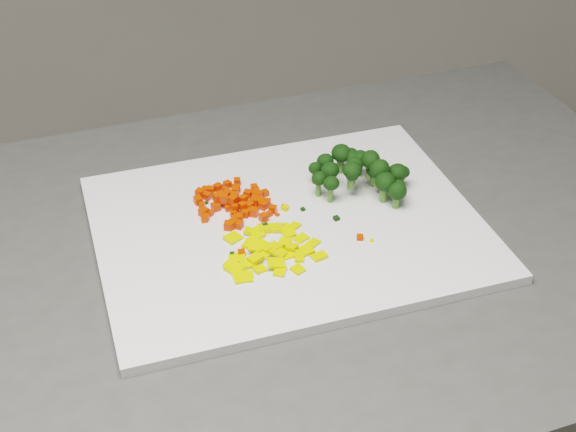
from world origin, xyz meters
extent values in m
cube|color=silver|center=(0.38, 0.37, 0.91)|extent=(0.46, 0.37, 0.01)
cube|color=red|center=(0.31, 0.44, 0.92)|extent=(0.01, 0.01, 0.01)
cube|color=red|center=(0.32, 0.37, 0.92)|extent=(0.01, 0.01, 0.01)
cube|color=red|center=(0.28, 0.41, 0.92)|extent=(0.01, 0.01, 0.01)
cube|color=red|center=(0.32, 0.46, 0.92)|extent=(0.01, 0.01, 0.01)
cube|color=red|center=(0.29, 0.45, 0.92)|extent=(0.01, 0.01, 0.01)
cube|color=red|center=(0.29, 0.41, 0.91)|extent=(0.01, 0.01, 0.01)
cube|color=red|center=(0.33, 0.45, 0.92)|extent=(0.01, 0.01, 0.01)
cube|color=red|center=(0.29, 0.45, 0.92)|extent=(0.01, 0.01, 0.01)
cube|color=red|center=(0.36, 0.39, 0.91)|extent=(0.01, 0.01, 0.01)
cube|color=red|center=(0.32, 0.40, 0.92)|extent=(0.01, 0.01, 0.01)
cube|color=red|center=(0.32, 0.40, 0.92)|extent=(0.01, 0.01, 0.01)
cube|color=red|center=(0.29, 0.45, 0.92)|extent=(0.01, 0.01, 0.01)
cube|color=red|center=(0.28, 0.43, 0.92)|extent=(0.01, 0.01, 0.01)
cube|color=red|center=(0.32, 0.42, 0.92)|extent=(0.01, 0.01, 0.01)
cube|color=red|center=(0.33, 0.39, 0.92)|extent=(0.01, 0.01, 0.01)
cube|color=red|center=(0.31, 0.46, 0.92)|extent=(0.01, 0.01, 0.01)
cube|color=red|center=(0.35, 0.44, 0.92)|extent=(0.01, 0.01, 0.01)
cube|color=red|center=(0.34, 0.43, 0.92)|extent=(0.01, 0.01, 0.01)
cube|color=red|center=(0.30, 0.42, 0.92)|extent=(0.01, 0.01, 0.01)
cube|color=red|center=(0.35, 0.42, 0.92)|extent=(0.01, 0.01, 0.01)
cube|color=red|center=(0.32, 0.45, 0.91)|extent=(0.01, 0.01, 0.01)
cube|color=red|center=(0.31, 0.44, 0.91)|extent=(0.01, 0.01, 0.01)
cube|color=red|center=(0.36, 0.41, 0.92)|extent=(0.01, 0.01, 0.01)
cube|color=red|center=(0.28, 0.44, 0.91)|extent=(0.01, 0.01, 0.01)
cube|color=red|center=(0.28, 0.43, 0.92)|extent=(0.01, 0.01, 0.01)
cube|color=red|center=(0.31, 0.38, 0.92)|extent=(0.01, 0.01, 0.01)
cube|color=red|center=(0.34, 0.39, 0.92)|extent=(0.01, 0.01, 0.01)
cube|color=red|center=(0.34, 0.40, 0.92)|extent=(0.01, 0.01, 0.01)
cube|color=red|center=(0.32, 0.43, 0.92)|extent=(0.01, 0.01, 0.01)
cube|color=red|center=(0.32, 0.39, 0.91)|extent=(0.01, 0.01, 0.01)
cube|color=red|center=(0.36, 0.41, 0.92)|extent=(0.01, 0.01, 0.01)
cube|color=red|center=(0.31, 0.43, 0.92)|extent=(0.01, 0.01, 0.01)
cube|color=red|center=(0.28, 0.42, 0.92)|extent=(0.01, 0.01, 0.01)
cube|color=red|center=(0.31, 0.42, 0.92)|extent=(0.01, 0.01, 0.01)
cube|color=red|center=(0.33, 0.41, 0.92)|extent=(0.01, 0.01, 0.01)
cube|color=red|center=(0.35, 0.43, 0.92)|extent=(0.01, 0.01, 0.01)
cube|color=red|center=(0.31, 0.43, 0.92)|extent=(0.01, 0.01, 0.01)
cube|color=red|center=(0.36, 0.43, 0.92)|extent=(0.01, 0.01, 0.01)
cube|color=red|center=(0.32, 0.42, 0.92)|extent=(0.01, 0.01, 0.01)
cube|color=red|center=(0.31, 0.37, 0.92)|extent=(0.01, 0.01, 0.01)
cube|color=red|center=(0.28, 0.40, 0.92)|extent=(0.01, 0.01, 0.01)
cube|color=red|center=(0.35, 0.44, 0.92)|extent=(0.01, 0.01, 0.01)
cube|color=red|center=(0.32, 0.39, 0.92)|extent=(0.01, 0.01, 0.01)
cube|color=red|center=(0.29, 0.44, 0.92)|extent=(0.01, 0.01, 0.01)
cube|color=red|center=(0.30, 0.45, 0.92)|extent=(0.01, 0.01, 0.01)
cube|color=red|center=(0.28, 0.40, 0.92)|extent=(0.01, 0.01, 0.01)
cube|color=red|center=(0.32, 0.40, 0.92)|extent=(0.01, 0.01, 0.01)
cube|color=red|center=(0.36, 0.40, 0.92)|extent=(0.01, 0.01, 0.01)
cube|color=red|center=(0.35, 0.38, 0.92)|extent=(0.01, 0.01, 0.01)
cube|color=red|center=(0.33, 0.41, 0.91)|extent=(0.01, 0.01, 0.01)
cube|color=red|center=(0.30, 0.42, 0.93)|extent=(0.01, 0.01, 0.01)
cube|color=red|center=(0.33, 0.44, 0.92)|extent=(0.01, 0.01, 0.01)
cube|color=red|center=(0.34, 0.41, 0.92)|extent=(0.01, 0.01, 0.01)
cube|color=red|center=(0.36, 0.39, 0.92)|extent=(0.01, 0.01, 0.01)
cube|color=red|center=(0.32, 0.46, 0.91)|extent=(0.01, 0.01, 0.01)
cube|color=red|center=(0.33, 0.40, 0.92)|extent=(0.01, 0.01, 0.01)
cube|color=red|center=(0.32, 0.41, 0.93)|extent=(0.01, 0.01, 0.01)
cube|color=red|center=(0.35, 0.41, 0.92)|extent=(0.01, 0.01, 0.01)
cube|color=red|center=(0.31, 0.41, 0.92)|extent=(0.01, 0.01, 0.01)
cube|color=red|center=(0.35, 0.42, 0.92)|extent=(0.01, 0.01, 0.01)
cube|color=red|center=(0.33, 0.45, 0.92)|extent=(0.01, 0.01, 0.01)
cube|color=red|center=(0.35, 0.43, 0.92)|extent=(0.01, 0.01, 0.01)
cube|color=red|center=(0.32, 0.39, 0.92)|extent=(0.01, 0.01, 0.01)
cube|color=red|center=(0.35, 0.43, 0.92)|extent=(0.01, 0.01, 0.01)
cube|color=red|center=(0.33, 0.41, 0.92)|extent=(0.01, 0.01, 0.01)
cube|color=red|center=(0.29, 0.45, 0.92)|extent=(0.01, 0.01, 0.01)
cube|color=red|center=(0.32, 0.42, 0.92)|extent=(0.01, 0.01, 0.01)
cube|color=red|center=(0.33, 0.41, 0.92)|extent=(0.01, 0.01, 0.01)
cube|color=red|center=(0.32, 0.43, 0.92)|extent=(0.01, 0.01, 0.01)
cube|color=red|center=(0.33, 0.46, 0.92)|extent=(0.01, 0.01, 0.01)
cube|color=red|center=(0.34, 0.43, 0.91)|extent=(0.01, 0.01, 0.01)
cube|color=red|center=(0.33, 0.41, 0.91)|extent=(0.01, 0.01, 0.01)
cube|color=red|center=(0.35, 0.42, 0.92)|extent=(0.01, 0.01, 0.01)
cube|color=red|center=(0.32, 0.42, 0.92)|extent=(0.01, 0.01, 0.01)
cube|color=yellow|center=(0.30, 0.30, 0.91)|extent=(0.02, 0.02, 0.01)
cube|color=yellow|center=(0.37, 0.28, 0.91)|extent=(0.02, 0.02, 0.01)
cube|color=yellow|center=(0.37, 0.32, 0.92)|extent=(0.02, 0.02, 0.01)
cube|color=yellow|center=(0.36, 0.33, 0.92)|extent=(0.02, 0.02, 0.01)
cube|color=yellow|center=(0.36, 0.32, 0.91)|extent=(0.02, 0.02, 0.01)
cube|color=yellow|center=(0.37, 0.30, 0.91)|extent=(0.01, 0.02, 0.01)
cube|color=yellow|center=(0.31, 0.28, 0.91)|extent=(0.02, 0.02, 0.01)
cube|color=yellow|center=(0.38, 0.31, 0.91)|extent=(0.02, 0.02, 0.01)
cube|color=yellow|center=(0.35, 0.32, 0.92)|extent=(0.02, 0.02, 0.01)
cube|color=yellow|center=(0.35, 0.28, 0.91)|extent=(0.02, 0.02, 0.01)
cube|color=yellow|center=(0.30, 0.30, 0.91)|extent=(0.02, 0.02, 0.01)
cube|color=yellow|center=(0.33, 0.31, 0.91)|extent=(0.02, 0.02, 0.01)
cube|color=yellow|center=(0.36, 0.36, 0.91)|extent=(0.02, 0.02, 0.01)
cube|color=yellow|center=(0.39, 0.32, 0.91)|extent=(0.02, 0.02, 0.00)
cube|color=yellow|center=(0.34, 0.32, 0.92)|extent=(0.02, 0.02, 0.01)
cube|color=yellow|center=(0.36, 0.31, 0.91)|extent=(0.02, 0.01, 0.01)
cube|color=yellow|center=(0.30, 0.28, 0.91)|extent=(0.01, 0.02, 0.01)
cube|color=yellow|center=(0.35, 0.36, 0.91)|extent=(0.01, 0.02, 0.01)
cube|color=yellow|center=(0.33, 0.33, 0.92)|extent=(0.02, 0.02, 0.01)
cube|color=yellow|center=(0.37, 0.35, 0.91)|extent=(0.02, 0.02, 0.01)
cube|color=yellow|center=(0.32, 0.31, 0.92)|extent=(0.02, 0.02, 0.00)
cube|color=yellow|center=(0.38, 0.36, 0.91)|extent=(0.02, 0.02, 0.00)
cube|color=yellow|center=(0.35, 0.31, 0.92)|extent=(0.02, 0.02, 0.01)
cube|color=yellow|center=(0.33, 0.36, 0.91)|extent=(0.02, 0.02, 0.01)
cube|color=yellow|center=(0.31, 0.32, 0.91)|extent=(0.02, 0.02, 0.01)
cube|color=yellow|center=(0.31, 0.35, 0.91)|extent=(0.02, 0.02, 0.01)
cube|color=yellow|center=(0.33, 0.34, 0.91)|extent=(0.02, 0.02, 0.00)
cube|color=yellow|center=(0.32, 0.30, 0.91)|extent=(0.02, 0.01, 0.01)
cube|color=yellow|center=(0.39, 0.30, 0.91)|extent=(0.02, 0.02, 0.01)
cube|color=yellow|center=(0.38, 0.34, 0.91)|extent=(0.02, 0.02, 0.01)
cube|color=yellow|center=(0.35, 0.32, 0.91)|extent=(0.02, 0.02, 0.01)
cube|color=yellow|center=(0.34, 0.29, 0.92)|extent=(0.02, 0.02, 0.01)
cube|color=yellow|center=(0.33, 0.33, 0.92)|extent=(0.02, 0.02, 0.00)
cube|color=yellow|center=(0.32, 0.31, 0.91)|extent=(0.02, 0.02, 0.01)
cube|color=yellow|center=(0.33, 0.34, 0.91)|extent=(0.02, 0.02, 0.01)
cube|color=yellow|center=(0.33, 0.29, 0.91)|extent=(0.02, 0.01, 0.01)
cube|color=yellow|center=(0.35, 0.32, 0.92)|extent=(0.01, 0.01, 0.01)
cube|color=yellow|center=(0.34, 0.36, 0.91)|extent=(0.02, 0.02, 0.01)
cube|color=red|center=(0.45, 0.32, 0.91)|extent=(0.01, 0.01, 0.01)
cube|color=yellow|center=(0.35, 0.32, 0.91)|extent=(0.01, 0.01, 0.00)
cube|color=black|center=(0.30, 0.33, 0.91)|extent=(0.01, 0.01, 0.00)
cube|color=red|center=(0.31, 0.32, 0.91)|extent=(0.01, 0.01, 0.01)
cube|color=yellow|center=(0.37, 0.36, 0.91)|extent=(0.01, 0.01, 0.00)
cube|color=red|center=(0.37, 0.39, 0.91)|extent=(0.01, 0.01, 0.00)
cube|color=black|center=(0.40, 0.39, 0.91)|extent=(0.01, 0.01, 0.00)
cube|color=red|center=(0.31, 0.31, 0.91)|extent=(0.01, 0.01, 0.00)
cube|color=yellow|center=(0.46, 0.31, 0.91)|extent=(0.01, 0.01, 0.00)
cube|color=black|center=(0.30, 0.43, 0.91)|extent=(0.01, 0.01, 0.00)
cube|color=black|center=(0.43, 0.36, 0.91)|extent=(0.01, 0.01, 0.00)
cube|color=yellow|center=(0.38, 0.40, 0.91)|extent=(0.01, 0.01, 0.01)
cube|color=black|center=(0.35, 0.37, 0.91)|extent=(0.01, 0.01, 0.00)
cube|color=red|center=(0.38, 0.40, 0.91)|extent=(0.01, 0.01, 0.00)
cube|color=black|center=(0.29, 0.43, 0.91)|extent=(0.01, 0.01, 0.00)
camera|label=1|loc=(0.20, -0.36, 1.47)|focal=50.00mm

